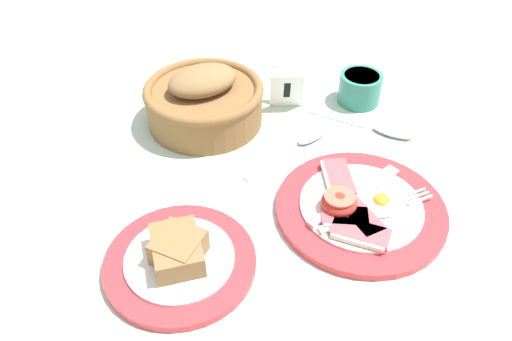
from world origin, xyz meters
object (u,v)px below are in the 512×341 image
at_px(number_card, 286,88).
at_px(teaspoon_by_saucer, 302,142).
at_px(sugar_cup, 360,88).
at_px(teaspoon_near_cup, 377,128).
at_px(breakfast_plate, 359,208).
at_px(bread_basket, 204,100).
at_px(bread_plate, 179,258).

bearing_deg(number_card, teaspoon_by_saucer, -81.09).
xyz_separation_m(sugar_cup, teaspoon_near_cup, (-0.00, -0.09, -0.03)).
height_order(number_card, teaspoon_near_cup, number_card).
relative_size(breakfast_plate, sugar_cup, 3.15).
distance_m(breakfast_plate, number_card, 0.30).
height_order(sugar_cup, bread_basket, bread_basket).
relative_size(sugar_cup, number_card, 1.07).
relative_size(bread_plate, sugar_cup, 2.55).
distance_m(sugar_cup, bread_basket, 0.29).
bearing_deg(sugar_cup, number_card, 172.53).
relative_size(number_card, teaspoon_near_cup, 0.46).
xyz_separation_m(bread_plate, teaspoon_near_cup, (0.37, 0.22, -0.01)).
bearing_deg(teaspoon_by_saucer, teaspoon_near_cup, -26.77).
xyz_separation_m(breakfast_plate, teaspoon_by_saucer, (-0.03, 0.17, -0.01)).
bearing_deg(bread_basket, teaspoon_near_cup, -17.90).
bearing_deg(teaspoon_by_saucer, bread_basket, 114.49).
distance_m(bread_plate, teaspoon_by_saucer, 0.31).
height_order(bread_plate, number_card, number_card).
xyz_separation_m(breakfast_plate, number_card, (-0.03, 0.30, 0.03)).
height_order(bread_basket, teaspoon_by_saucer, bread_basket).
distance_m(number_card, teaspoon_near_cup, 0.18).
xyz_separation_m(bread_plate, sugar_cup, (0.37, 0.32, 0.02)).
xyz_separation_m(number_card, teaspoon_near_cup, (0.14, -0.11, -0.03)).
relative_size(bread_basket, number_card, 2.84).
relative_size(bread_basket, teaspoon_by_saucer, 1.19).
bearing_deg(bread_plate, number_card, 54.97).
height_order(bread_basket, teaspoon_near_cup, bread_basket).
bearing_deg(teaspoon_by_saucer, breakfast_plate, -109.89).
bearing_deg(breakfast_plate, teaspoon_by_saucer, 100.94).
distance_m(breakfast_plate, sugar_cup, 0.30).
distance_m(bread_plate, sugar_cup, 0.49).
relative_size(bread_plate, number_card, 2.72).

